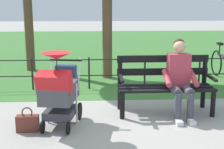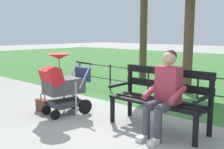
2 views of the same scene
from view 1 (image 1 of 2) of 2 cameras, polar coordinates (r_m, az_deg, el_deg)
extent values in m
plane|color=#9E9B93|center=(5.39, 2.21, -7.18)|extent=(60.00, 60.00, 0.00)
cube|color=#3D7533|center=(13.98, -1.21, 5.13)|extent=(40.00, 16.00, 0.01)
cube|color=black|center=(5.54, 9.28, -1.93)|extent=(1.60, 0.11, 0.04)
cube|color=black|center=(5.37, 9.70, -2.41)|extent=(1.60, 0.11, 0.04)
cube|color=black|center=(5.20, 10.14, -2.93)|extent=(1.60, 0.11, 0.04)
cube|color=black|center=(5.58, 9.14, 0.51)|extent=(1.60, 0.04, 0.12)
cube|color=black|center=(5.54, 9.22, 2.84)|extent=(1.60, 0.04, 0.12)
cylinder|color=black|center=(5.46, 17.80, -5.03)|extent=(0.08, 0.08, 0.45)
cylinder|color=black|center=(5.83, 16.29, -1.29)|extent=(0.08, 0.08, 0.95)
cube|color=black|center=(5.54, 17.34, -0.42)|extent=(0.05, 0.56, 0.04)
cylinder|color=black|center=(5.12, 1.87, -5.59)|extent=(0.08, 0.08, 0.45)
cylinder|color=black|center=(5.51, 1.43, -1.56)|extent=(0.08, 0.08, 0.95)
cube|color=black|center=(5.20, 1.70, -0.66)|extent=(0.05, 0.56, 0.04)
cylinder|color=#42424C|center=(5.23, 13.48, -2.75)|extent=(0.14, 0.40, 0.14)
cylinder|color=#42424C|center=(5.18, 11.36, -2.80)|extent=(0.14, 0.40, 0.14)
cylinder|color=#42424C|center=(5.12, 13.98, -5.87)|extent=(0.11, 0.11, 0.47)
cylinder|color=#42424C|center=(5.06, 11.81, -5.97)|extent=(0.11, 0.11, 0.47)
cube|color=silver|center=(5.11, 14.13, -8.28)|extent=(0.10, 0.22, 0.07)
cube|color=silver|center=(5.06, 11.94, -8.40)|extent=(0.10, 0.22, 0.07)
cube|color=#B23847|center=(5.35, 11.93, 0.74)|extent=(0.36, 0.22, 0.56)
cylinder|color=#B23847|center=(5.32, 14.51, -0.56)|extent=(0.09, 0.43, 0.23)
cylinder|color=#B23847|center=(5.20, 9.89, -0.63)|extent=(0.09, 0.43, 0.23)
sphere|color=tan|center=(5.28, 12.13, 4.99)|extent=(0.20, 0.20, 0.20)
sphere|color=black|center=(5.30, 12.06, 5.36)|extent=(0.19, 0.19, 0.19)
cylinder|color=black|center=(5.13, -5.88, -6.62)|extent=(0.08, 0.28, 0.28)
cylinder|color=black|center=(5.25, -10.83, -6.35)|extent=(0.08, 0.28, 0.28)
cylinder|color=black|center=(4.61, -7.94, -9.61)|extent=(0.06, 0.18, 0.18)
cylinder|color=black|center=(4.72, -12.48, -9.28)|extent=(0.06, 0.18, 0.18)
cube|color=#38383D|center=(4.88, -9.30, -6.74)|extent=(0.50, 0.58, 0.12)
cylinder|color=silver|center=(4.89, -6.42, -5.33)|extent=(0.03, 0.03, 0.65)
cylinder|color=silver|center=(5.01, -11.59, -5.08)|extent=(0.03, 0.03, 0.65)
cube|color=#47474C|center=(4.77, -9.51, -3.07)|extent=(0.57, 0.75, 0.28)
cube|color=red|center=(4.49, -10.42, -1.43)|extent=(0.52, 0.38, 0.33)
cylinder|color=black|center=(5.09, -8.34, 2.59)|extent=(0.52, 0.12, 0.03)
cylinder|color=silver|center=(4.98, -5.99, 0.09)|extent=(0.08, 0.30, 0.49)
cylinder|color=silver|center=(5.10, -11.05, 0.22)|extent=(0.08, 0.30, 0.49)
cone|color=red|center=(4.58, -10.03, 3.31)|extent=(0.51, 0.51, 0.10)
cylinder|color=black|center=(4.61, -9.94, 1.10)|extent=(0.01, 0.01, 0.30)
cube|color=navy|center=(5.12, -8.31, 0.13)|extent=(0.34, 0.21, 0.28)
cube|color=brown|center=(4.82, -15.01, -8.54)|extent=(0.32, 0.14, 0.24)
torus|color=brown|center=(4.76, -15.13, -6.64)|extent=(0.16, 0.02, 0.16)
cylinder|color=black|center=(7.27, 15.52, 0.45)|extent=(0.04, 0.04, 0.70)
cylinder|color=black|center=(6.98, 5.94, 0.34)|extent=(0.04, 0.04, 0.70)
cylinder|color=black|center=(6.89, -4.17, 0.22)|extent=(0.04, 0.04, 0.70)
cylinder|color=black|center=(7.02, -14.22, 0.09)|extent=(0.04, 0.04, 0.70)
cylinder|color=black|center=(6.85, 0.93, 2.74)|extent=(6.13, 0.02, 0.02)
cylinder|color=black|center=(6.92, 0.92, -0.12)|extent=(6.13, 0.02, 0.02)
cylinder|color=brown|center=(7.83, -0.87, 9.08)|extent=(0.24, 0.24, 2.68)
cylinder|color=brown|center=(9.00, -15.04, 12.28)|extent=(0.24, 0.24, 3.67)
torus|color=black|center=(8.63, 18.34, 1.99)|extent=(0.05, 0.66, 0.66)
cylinder|color=#232328|center=(8.43, 18.88, 4.14)|extent=(0.03, 0.03, 0.30)
cube|color=black|center=(8.41, 18.97, 5.28)|extent=(0.10, 0.20, 0.06)
camera|label=2|loc=(3.76, 61.56, 1.20)|focal=42.64mm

